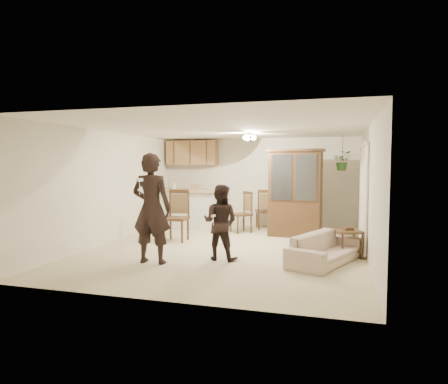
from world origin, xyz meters
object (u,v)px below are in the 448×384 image
(child, at_px, (220,224))
(chair_bar, at_px, (176,227))
(adult, at_px, (152,213))
(sofa, at_px, (326,243))
(side_table, at_px, (348,243))
(chair_hutch_left, at_px, (241,221))
(chair_hutch_right, at_px, (265,218))
(china_hutch, at_px, (295,194))

(child, height_order, chair_bar, child)
(chair_bar, bearing_deg, adult, -82.31)
(sofa, distance_m, side_table, 0.71)
(adult, distance_m, child, 1.27)
(sofa, xyz_separation_m, chair_hutch_left, (-2.22, 2.72, -0.07))
(adult, xyz_separation_m, side_table, (3.39, 1.43, -0.63))
(sofa, bearing_deg, chair_hutch_left, 62.25)
(sofa, relative_size, child, 1.39)
(chair_hutch_right, bearing_deg, sofa, 96.89)
(child, xyz_separation_m, chair_bar, (-1.49, 1.44, -0.34))
(child, bearing_deg, side_table, -154.16)
(adult, relative_size, side_table, 2.95)
(adult, xyz_separation_m, china_hutch, (2.18, 3.36, 0.15))
(chair_bar, bearing_deg, side_table, -12.02)
(china_hutch, xyz_separation_m, chair_hutch_right, (-0.92, 1.00, -0.75))
(child, distance_m, side_table, 2.47)
(china_hutch, distance_m, chair_hutch_left, 1.61)
(side_table, height_order, chair_bar, chair_bar)
(child, bearing_deg, china_hutch, -105.68)
(chair_bar, height_order, chair_hutch_left, chair_bar)
(child, xyz_separation_m, side_table, (2.29, 0.85, -0.41))
(side_table, height_order, chair_hutch_left, chair_hutch_left)
(child, distance_m, china_hutch, 3.00)
(chair_bar, height_order, chair_hutch_right, chair_bar)
(adult, distance_m, chair_hutch_right, 4.57)
(sofa, height_order, adult, adult)
(chair_hutch_right, bearing_deg, side_table, 106.66)
(chair_hutch_left, bearing_deg, sofa, -2.87)
(china_hutch, bearing_deg, adult, -117.63)
(child, bearing_deg, chair_hutch_right, -86.87)
(adult, bearing_deg, china_hutch, -124.96)
(chair_hutch_right, bearing_deg, adult, 54.41)
(adult, relative_size, chair_hutch_right, 1.66)
(chair_hutch_right, bearing_deg, chair_bar, 35.32)
(child, height_order, side_table, child)
(china_hutch, height_order, chair_hutch_left, china_hutch)
(sofa, relative_size, side_table, 3.07)
(chair_bar, bearing_deg, child, -47.09)
(chair_bar, xyz_separation_m, chair_hutch_right, (1.65, 2.33, -0.03))
(sofa, height_order, side_table, sofa)
(chair_hutch_left, distance_m, chair_hutch_right, 0.93)
(child, bearing_deg, chair_hutch_left, -78.15)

